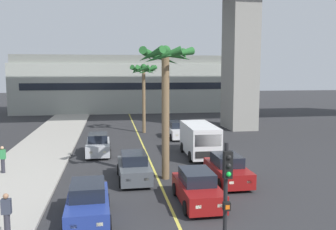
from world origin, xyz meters
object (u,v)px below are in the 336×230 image
car_queue_fifth (98,145)px  car_queue_sixth (134,168)px  car_queue_fourth (197,189)px  traffic_light_median_near (226,195)px  car_queue_second (227,170)px  car_queue_third (88,203)px  pedestrian_far_along (7,214)px  delivery_van (199,139)px  palm_tree_near_median (166,75)px  car_queue_front (178,130)px  palm_tree_mid_median (144,75)px  pedestrian_near_crosswalk (3,159)px

car_queue_fifth → car_queue_sixth: (2.25, -6.89, 0.00)m
car_queue_fourth → traffic_light_median_near: 6.93m
car_queue_second → car_queue_third: (-7.40, -4.09, 0.00)m
pedestrian_far_along → car_queue_fifth: bearing=78.2°
delivery_van → traffic_light_median_near: traffic_light_median_near is taller
car_queue_second → car_queue_sixth: same height
car_queue_third → palm_tree_near_median: (4.09, 5.28, 5.28)m
car_queue_front → car_queue_fourth: 17.08m
car_queue_second → pedestrian_far_along: (-10.22, -5.54, 0.28)m
car_queue_fourth → palm_tree_mid_median: size_ratio=0.59×
car_queue_front → car_queue_third: same height
palm_tree_mid_median → pedestrian_near_crosswalk: (-9.76, -14.00, -4.81)m
car_queue_second → delivery_van: size_ratio=0.78×
palm_tree_mid_median → pedestrian_far_along: size_ratio=4.28×
car_queue_fifth → pedestrian_far_along: pedestrian_far_along is taller
car_queue_sixth → car_queue_fifth: bearing=108.0°
delivery_van → palm_tree_mid_median: size_ratio=0.76×
car_queue_fourth → traffic_light_median_near: (-0.76, -6.59, 1.99)m
car_queue_third → car_queue_fourth: bearing=12.9°
car_queue_front → palm_tree_mid_median: 6.74m
car_queue_third → car_queue_fifth: 12.24m
car_queue_sixth → pedestrian_far_along: (-5.09, -6.80, 0.28)m
car_queue_fifth → palm_tree_near_median: 9.64m
car_queue_sixth → car_queue_front: bearing=69.0°
car_queue_second → car_queue_fifth: size_ratio=0.99×
pedestrian_near_crosswalk → pedestrian_far_along: size_ratio=1.00×
palm_tree_near_median → pedestrian_near_crosswalk: palm_tree_near_median is taller
car_queue_sixth → delivery_van: delivery_van is taller
pedestrian_near_crosswalk → pedestrian_far_along: bearing=-73.9°
car_queue_sixth → car_queue_fourth: bearing=-57.4°
car_queue_second → palm_tree_mid_median: palm_tree_mid_median is taller
car_queue_front → car_queue_sixth: bearing=-111.0°
car_queue_sixth → traffic_light_median_near: bearing=-79.9°
car_queue_front → car_queue_fifth: bearing=-140.7°
car_queue_second → pedestrian_far_along: size_ratio=2.53×
traffic_light_median_near → palm_tree_mid_median: palm_tree_mid_median is taller
delivery_van → traffic_light_median_near: 16.29m
car_queue_fifth → pedestrian_near_crosswalk: 7.21m
car_queue_fifth → delivery_van: size_ratio=0.78×
traffic_light_median_near → palm_tree_near_median: (-0.11, 10.74, 3.29)m
pedestrian_far_along → car_queue_third: bearing=27.2°
pedestrian_far_along → pedestrian_near_crosswalk: bearing=106.1°
car_queue_fourth → traffic_light_median_near: size_ratio=0.98×
car_queue_second → car_queue_fourth: size_ratio=1.00×
car_queue_fifth → car_queue_second: bearing=-47.9°
car_queue_front → pedestrian_far_along: size_ratio=2.54×
car_queue_front → pedestrian_far_along: bearing=-117.0°
pedestrian_near_crosswalk → pedestrian_far_along: 9.33m
car_queue_third → delivery_van: 12.80m
delivery_van → palm_tree_mid_median: palm_tree_mid_median is taller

